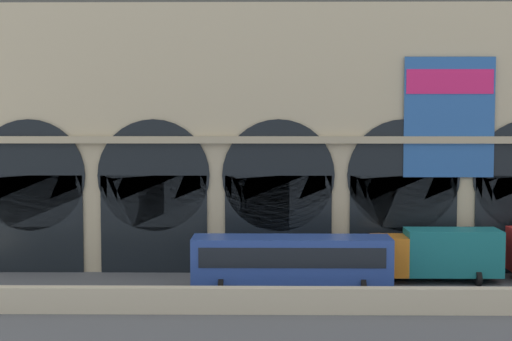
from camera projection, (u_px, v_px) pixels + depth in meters
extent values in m
plane|color=#54565B|center=(280.00, 290.00, 42.87)|extent=(200.00, 200.00, 0.00)
cube|color=beige|center=(282.00, 300.00, 37.79)|extent=(90.00, 0.70, 1.30)
cube|color=#BCAD8C|center=(278.00, 138.00, 50.22)|extent=(48.19, 5.90, 16.78)
cube|color=black|center=(30.00, 224.00, 47.79)|extent=(6.65, 0.20, 6.11)
cylinder|color=black|center=(29.00, 175.00, 47.58)|extent=(6.99, 0.20, 6.99)
cube|color=black|center=(154.00, 224.00, 47.69)|extent=(6.65, 0.20, 6.11)
cylinder|color=black|center=(154.00, 175.00, 47.48)|extent=(6.99, 0.20, 6.99)
cube|color=black|center=(278.00, 224.00, 47.60)|extent=(6.65, 0.20, 6.11)
cylinder|color=black|center=(278.00, 175.00, 47.39)|extent=(6.99, 0.20, 6.99)
cube|color=black|center=(403.00, 224.00, 47.50)|extent=(6.65, 0.20, 6.11)
cylinder|color=black|center=(404.00, 176.00, 47.29)|extent=(6.99, 0.20, 6.99)
cube|color=#2659A5|center=(449.00, 117.00, 46.89)|extent=(5.56, 0.12, 7.40)
cube|color=#DB1E66|center=(450.00, 82.00, 46.66)|extent=(5.34, 0.04, 1.51)
cube|color=tan|center=(278.00, 140.00, 47.13)|extent=(48.19, 0.50, 0.44)
cube|color=#28479E|center=(291.00, 260.00, 42.32)|extent=(11.00, 2.50, 2.60)
cube|color=black|center=(292.00, 258.00, 41.02)|extent=(10.12, 0.04, 1.10)
cylinder|color=black|center=(221.00, 287.00, 41.33)|extent=(0.28, 1.00, 1.00)
cylinder|color=black|center=(223.00, 279.00, 43.57)|extent=(0.28, 1.00, 1.00)
cylinder|color=black|center=(363.00, 288.00, 41.24)|extent=(0.28, 1.00, 1.00)
cylinder|color=black|center=(358.00, 279.00, 43.48)|extent=(0.28, 1.00, 1.00)
cube|color=orange|center=(389.00, 255.00, 45.07)|extent=(2.00, 2.30, 2.30)
cube|color=#19727A|center=(453.00, 252.00, 45.01)|extent=(5.50, 2.30, 2.70)
cylinder|color=black|center=(390.00, 278.00, 44.11)|extent=(0.28, 0.84, 0.84)
cylinder|color=black|center=(384.00, 271.00, 46.18)|extent=(0.28, 0.84, 0.84)
cylinder|color=black|center=(478.00, 278.00, 44.05)|extent=(0.28, 0.84, 0.84)
cylinder|color=black|center=(469.00, 271.00, 46.12)|extent=(0.28, 0.84, 0.84)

